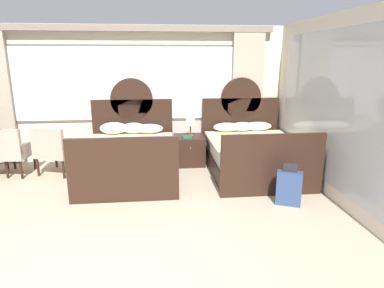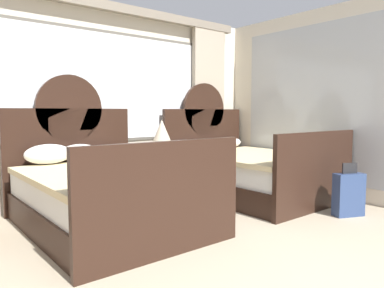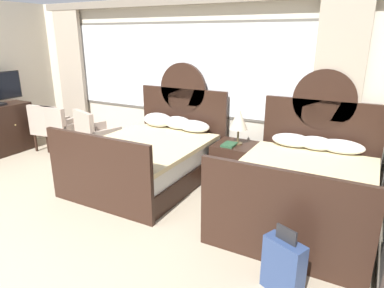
{
  "view_description": "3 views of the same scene",
  "coord_description": "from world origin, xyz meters",
  "px_view_note": "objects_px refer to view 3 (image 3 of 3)",
  "views": [
    {
      "loc": [
        0.65,
        -2.72,
        2.08
      ],
      "look_at": [
        1.19,
        2.52,
        0.69
      ],
      "focal_mm": 30.95,
      "sensor_mm": 36.0,
      "label": 1
    },
    {
      "loc": [
        -1.58,
        -0.54,
        1.22
      ],
      "look_at": [
        0.73,
        2.31,
        0.9
      ],
      "focal_mm": 34.1,
      "sensor_mm": 36.0,
      "label": 2
    },
    {
      "loc": [
        2.96,
        -0.91,
        2.12
      ],
      "look_at": [
        1.14,
        2.44,
        0.88
      ],
      "focal_mm": 31.69,
      "sensor_mm": 36.0,
      "label": 3
    }
  ],
  "objects_px": {
    "armchair_by_window_left": "(95,133)",
    "armchair_by_window_centre": "(63,128)",
    "table_lamp_on_nightstand": "(239,119)",
    "suitcase_on_floor": "(283,267)",
    "bed_near_mirror": "(303,187)",
    "armchair_by_window_right": "(51,126)",
    "nightstand_between_beds": "(235,162)",
    "book_on_nightstand": "(229,145)",
    "bed_near_window": "(151,156)"
  },
  "relations": [
    {
      "from": "armchair_by_window_left",
      "to": "armchair_by_window_right",
      "type": "xyz_separation_m",
      "value": [
        -1.1,
        -0.0,
        0.0
      ]
    },
    {
      "from": "nightstand_between_beds",
      "to": "suitcase_on_floor",
      "type": "distance_m",
      "value": 2.4
    },
    {
      "from": "book_on_nightstand",
      "to": "armchair_by_window_right",
      "type": "bearing_deg",
      "value": -176.17
    },
    {
      "from": "bed_near_mirror",
      "to": "book_on_nightstand",
      "type": "bearing_deg",
      "value": 157.53
    },
    {
      "from": "bed_near_window",
      "to": "table_lamp_on_nightstand",
      "type": "distance_m",
      "value": 1.42
    },
    {
      "from": "nightstand_between_beds",
      "to": "book_on_nightstand",
      "type": "relative_size",
      "value": 2.37
    },
    {
      "from": "table_lamp_on_nightstand",
      "to": "suitcase_on_floor",
      "type": "height_order",
      "value": "table_lamp_on_nightstand"
    },
    {
      "from": "bed_near_mirror",
      "to": "armchair_by_window_right",
      "type": "relative_size",
      "value": 2.4
    },
    {
      "from": "armchair_by_window_right",
      "to": "bed_near_mirror",
      "type": "bearing_deg",
      "value": -3.0
    },
    {
      "from": "bed_near_mirror",
      "to": "armchair_by_window_left",
      "type": "distance_m",
      "value": 3.6
    },
    {
      "from": "table_lamp_on_nightstand",
      "to": "armchair_by_window_left",
      "type": "distance_m",
      "value": 2.57
    },
    {
      "from": "book_on_nightstand",
      "to": "armchair_by_window_left",
      "type": "distance_m",
      "value": 2.43
    },
    {
      "from": "book_on_nightstand",
      "to": "armchair_by_window_right",
      "type": "relative_size",
      "value": 0.29
    },
    {
      "from": "table_lamp_on_nightstand",
      "to": "armchair_by_window_centre",
      "type": "bearing_deg",
      "value": -173.53
    },
    {
      "from": "bed_near_window",
      "to": "bed_near_mirror",
      "type": "xyz_separation_m",
      "value": [
        2.23,
        -0.01,
        -0.0
      ]
    },
    {
      "from": "bed_near_mirror",
      "to": "nightstand_between_beds",
      "type": "xyz_separation_m",
      "value": [
        -1.12,
        0.6,
        -0.08
      ]
    },
    {
      "from": "bed_near_mirror",
      "to": "suitcase_on_floor",
      "type": "distance_m",
      "value": 1.46
    },
    {
      "from": "bed_near_mirror",
      "to": "armchair_by_window_right",
      "type": "distance_m",
      "value": 4.69
    },
    {
      "from": "suitcase_on_floor",
      "to": "bed_near_window",
      "type": "bearing_deg",
      "value": 148.48
    },
    {
      "from": "bed_near_window",
      "to": "armchair_by_window_centre",
      "type": "xyz_separation_m",
      "value": [
        -2.14,
        0.24,
        0.11
      ]
    },
    {
      "from": "table_lamp_on_nightstand",
      "to": "book_on_nightstand",
      "type": "bearing_deg",
      "value": -119.65
    },
    {
      "from": "table_lamp_on_nightstand",
      "to": "armchair_by_window_left",
      "type": "height_order",
      "value": "table_lamp_on_nightstand"
    },
    {
      "from": "bed_near_window",
      "to": "armchair_by_window_left",
      "type": "bearing_deg",
      "value": 169.78
    },
    {
      "from": "armchair_by_window_left",
      "to": "armchair_by_window_right",
      "type": "bearing_deg",
      "value": -179.8
    },
    {
      "from": "bed_near_mirror",
      "to": "armchair_by_window_right",
      "type": "height_order",
      "value": "bed_near_mirror"
    },
    {
      "from": "nightstand_between_beds",
      "to": "table_lamp_on_nightstand",
      "type": "xyz_separation_m",
      "value": [
        0.03,
        0.02,
        0.66
      ]
    },
    {
      "from": "bed_near_window",
      "to": "bed_near_mirror",
      "type": "bearing_deg",
      "value": -0.15
    },
    {
      "from": "bed_near_window",
      "to": "book_on_nightstand",
      "type": "relative_size",
      "value": 8.26
    },
    {
      "from": "table_lamp_on_nightstand",
      "to": "armchair_by_window_left",
      "type": "xyz_separation_m",
      "value": [
        -2.5,
        -0.37,
        -0.47
      ]
    },
    {
      "from": "armchair_by_window_left",
      "to": "armchair_by_window_centre",
      "type": "xyz_separation_m",
      "value": [
        -0.79,
        -0.0,
        0.0
      ]
    },
    {
      "from": "nightstand_between_beds",
      "to": "armchair_by_window_left",
      "type": "height_order",
      "value": "armchair_by_window_left"
    },
    {
      "from": "bed_near_window",
      "to": "suitcase_on_floor",
      "type": "height_order",
      "value": "bed_near_window"
    },
    {
      "from": "bed_near_mirror",
      "to": "armchair_by_window_right",
      "type": "xyz_separation_m",
      "value": [
        -4.68,
        0.25,
        0.12
      ]
    },
    {
      "from": "armchair_by_window_left",
      "to": "suitcase_on_floor",
      "type": "distance_m",
      "value": 4.1
    },
    {
      "from": "bed_near_mirror",
      "to": "armchair_by_window_left",
      "type": "bearing_deg",
      "value": 176.02
    },
    {
      "from": "nightstand_between_beds",
      "to": "suitcase_on_floor",
      "type": "height_order",
      "value": "suitcase_on_floor"
    },
    {
      "from": "book_on_nightstand",
      "to": "suitcase_on_floor",
      "type": "relative_size",
      "value": 0.41
    },
    {
      "from": "nightstand_between_beds",
      "to": "armchair_by_window_right",
      "type": "bearing_deg",
      "value": -174.33
    },
    {
      "from": "armchair_by_window_left",
      "to": "armchair_by_window_right",
      "type": "distance_m",
      "value": 1.1
    },
    {
      "from": "suitcase_on_floor",
      "to": "armchair_by_window_centre",
      "type": "bearing_deg",
      "value": 159.42
    },
    {
      "from": "bed_near_mirror",
      "to": "table_lamp_on_nightstand",
      "type": "relative_size",
      "value": 3.93
    },
    {
      "from": "armchair_by_window_left",
      "to": "suitcase_on_floor",
      "type": "height_order",
      "value": "armchair_by_window_left"
    },
    {
      "from": "table_lamp_on_nightstand",
      "to": "armchair_by_window_right",
      "type": "bearing_deg",
      "value": -174.1
    },
    {
      "from": "table_lamp_on_nightstand",
      "to": "bed_near_window",
      "type": "bearing_deg",
      "value": -151.95
    },
    {
      "from": "nightstand_between_beds",
      "to": "armchair_by_window_centre",
      "type": "height_order",
      "value": "armchair_by_window_centre"
    },
    {
      "from": "bed_near_mirror",
      "to": "book_on_nightstand",
      "type": "distance_m",
      "value": 1.28
    },
    {
      "from": "armchair_by_window_left",
      "to": "armchair_by_window_centre",
      "type": "bearing_deg",
      "value": -179.68
    },
    {
      "from": "table_lamp_on_nightstand",
      "to": "book_on_nightstand",
      "type": "xyz_separation_m",
      "value": [
        -0.08,
        -0.14,
        -0.36
      ]
    },
    {
      "from": "nightstand_between_beds",
      "to": "table_lamp_on_nightstand",
      "type": "bearing_deg",
      "value": 30.91
    },
    {
      "from": "table_lamp_on_nightstand",
      "to": "armchair_by_window_centre",
      "type": "height_order",
      "value": "table_lamp_on_nightstand"
    }
  ]
}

